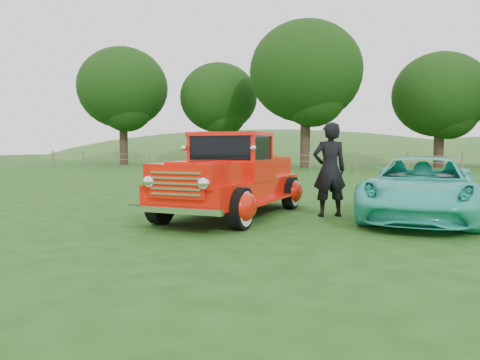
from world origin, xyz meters
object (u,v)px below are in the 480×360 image
(tree_near_east, at_px, (440,95))
(man, at_px, (330,170))
(tree_far_west, at_px, (123,88))
(tree_near_west, at_px, (306,72))
(tree_mid_west, at_px, (219,98))
(red_pickup, at_px, (232,179))
(teal_sedan, at_px, (421,188))

(tree_near_east, distance_m, man, 27.70)
(tree_far_west, xyz_separation_m, man, (21.71, -24.17, -5.49))
(man, bearing_deg, tree_near_west, -104.17)
(tree_mid_west, distance_m, tree_near_east, 17.03)
(tree_mid_west, bearing_deg, tree_near_east, 3.37)
(red_pickup, distance_m, man, 2.08)
(teal_sedan, bearing_deg, tree_near_east, 90.15)
(tree_near_west, distance_m, man, 24.56)
(tree_near_west, distance_m, red_pickup, 24.84)
(tree_near_east, bearing_deg, man, -96.90)
(tree_far_west, height_order, teal_sedan, tree_far_west)
(tree_far_west, height_order, tree_mid_west, tree_far_west)
(tree_far_west, distance_m, teal_sedan, 34.05)
(man, bearing_deg, tree_mid_west, -90.37)
(tree_near_west, height_order, teal_sedan, tree_near_west)
(tree_far_west, distance_m, red_pickup, 32.21)
(tree_near_east, xyz_separation_m, red_pickup, (-5.25, -27.81, -4.45))
(red_pickup, bearing_deg, tree_near_east, 81.58)
(red_pickup, xyz_separation_m, man, (1.97, 0.63, 0.20))
(tree_near_west, distance_m, tree_near_east, 9.97)
(tree_far_west, xyz_separation_m, tree_mid_west, (8.00, 2.00, -0.94))
(tree_near_east, bearing_deg, tree_far_west, -173.16)
(tree_near_west, bearing_deg, tree_near_east, 23.96)
(tree_far_west, distance_m, tree_mid_west, 8.30)
(red_pickup, height_order, man, man)
(tree_near_west, height_order, man, tree_near_west)
(teal_sedan, height_order, man, man)
(tree_near_east, xyz_separation_m, man, (-3.29, -27.17, -4.25))
(tree_far_west, height_order, tree_near_west, tree_near_west)
(tree_near_east, bearing_deg, tree_near_west, -156.04)
(tree_far_west, height_order, man, tree_far_west)
(tree_near_west, height_order, red_pickup, tree_near_west)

